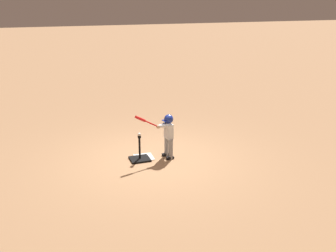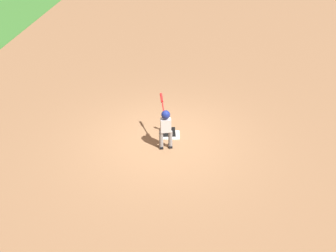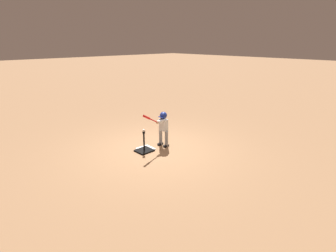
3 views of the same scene
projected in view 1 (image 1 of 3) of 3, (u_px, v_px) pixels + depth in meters
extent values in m
plane|color=#99704C|center=(154.00, 160.00, 9.32)|extent=(90.00, 90.00, 0.00)
cube|color=white|center=(144.00, 157.00, 9.47)|extent=(0.46, 0.46, 0.02)
cube|color=black|center=(140.00, 159.00, 9.34)|extent=(0.47, 0.42, 0.04)
cylinder|color=black|center=(140.00, 148.00, 9.25)|extent=(0.05, 0.05, 0.52)
cylinder|color=black|center=(139.00, 137.00, 9.16)|extent=(0.08, 0.08, 0.05)
cylinder|color=gray|center=(171.00, 149.00, 9.32)|extent=(0.11, 0.11, 0.49)
cube|color=black|center=(170.00, 158.00, 9.38)|extent=(0.19, 0.11, 0.06)
cylinder|color=gray|center=(167.00, 146.00, 9.52)|extent=(0.11, 0.11, 0.49)
cube|color=black|center=(166.00, 154.00, 9.58)|extent=(0.19, 0.11, 0.06)
cube|color=silver|center=(169.00, 131.00, 9.29)|extent=(0.17, 0.27, 0.36)
sphere|color=tan|center=(169.00, 119.00, 9.20)|extent=(0.19, 0.19, 0.19)
sphere|color=navy|center=(169.00, 119.00, 9.19)|extent=(0.22, 0.22, 0.22)
cube|color=navy|center=(165.00, 121.00, 9.16)|extent=(0.13, 0.17, 0.01)
cylinder|color=silver|center=(164.00, 126.00, 9.14)|extent=(0.30, 0.12, 0.11)
cylinder|color=silver|center=(163.00, 125.00, 9.21)|extent=(0.30, 0.18, 0.11)
sphere|color=tan|center=(158.00, 127.00, 9.13)|extent=(0.09, 0.09, 0.09)
cylinder|color=red|center=(147.00, 122.00, 8.96)|extent=(0.56, 0.10, 0.34)
cylinder|color=red|center=(140.00, 119.00, 8.86)|extent=(0.26, 0.09, 0.18)
cylinder|color=black|center=(159.00, 127.00, 9.14)|extent=(0.04, 0.05, 0.05)
sphere|color=white|center=(139.00, 134.00, 9.14)|extent=(0.07, 0.07, 0.07)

